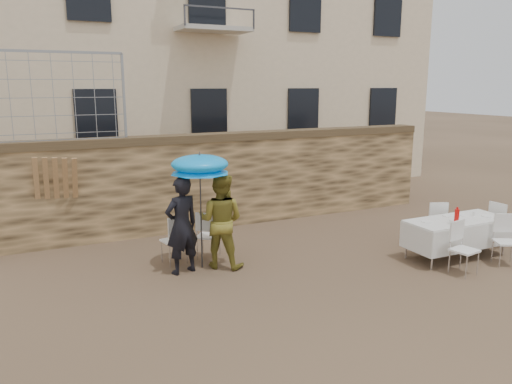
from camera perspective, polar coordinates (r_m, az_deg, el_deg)
name	(u,v)px	position (r m, az deg, el deg)	size (l,w,h in m)	color
ground	(295,314)	(7.71, 4.44, -13.68)	(80.00, 80.00, 0.00)	brown
stone_wall	(189,183)	(11.76, -7.62, 0.99)	(13.00, 0.50, 2.20)	olive
chain_link_fence	(43,98)	(11.02, -23.17, 9.87)	(3.20, 0.06, 1.80)	gray
man_suit	(182,225)	(9.04, -8.48, -3.80)	(0.65, 0.43, 1.78)	black
woman_dress	(221,221)	(9.27, -4.04, -3.28)	(0.87, 0.68, 1.79)	#A89933
umbrella	(200,168)	(9.03, -6.44, 2.79)	(1.08, 1.08, 2.01)	#3F3F44
couple_chair_left	(174,239)	(9.66, -9.37, -5.32)	(0.48, 0.48, 0.96)	white
couple_chair_right	(209,234)	(9.86, -5.45, -4.85)	(0.48, 0.48, 0.96)	white
banquet_table	(458,221)	(10.57, 22.04, -3.12)	(2.10, 0.85, 0.78)	silver
soda_bottle	(457,216)	(10.29, 21.97, -2.52)	(0.09, 0.09, 0.26)	red
table_chair_front_left	(465,249)	(9.73, 22.74, -6.00)	(0.48, 0.48, 0.96)	white
table_chair_front_right	(507,241)	(10.55, 26.77, -4.99)	(0.48, 0.48, 0.96)	white
table_chair_back	(434,222)	(11.31, 19.67, -3.30)	(0.48, 0.48, 0.96)	white
table_chair_side	(501,224)	(11.74, 26.25, -3.30)	(0.48, 0.48, 0.96)	white
wood_planks	(54,202)	(11.06, -22.07, -1.05)	(0.70, 0.20, 2.00)	#A37749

